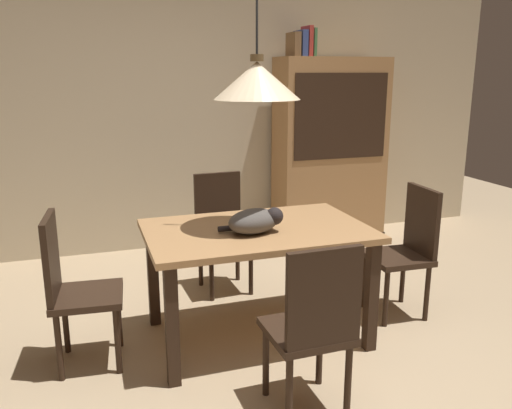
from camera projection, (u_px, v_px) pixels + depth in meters
name	position (u px, v px, depth m)	size (l,w,h in m)	color
ground	(304.00, 377.00, 3.02)	(10.00, 10.00, 0.00)	tan
back_wall	(199.00, 99.00, 5.11)	(6.40, 0.10, 2.90)	beige
dining_table	(257.00, 243.00, 3.35)	(1.40, 0.90, 0.75)	#A87A4C
chair_right_side	(407.00, 246.00, 3.72)	(0.42, 0.42, 0.93)	black
chair_left_side	(72.00, 285.00, 3.04)	(0.43, 0.43, 0.93)	black
chair_near_front	(314.00, 323.00, 2.57)	(0.41, 0.41, 0.93)	black
chair_far_back	(222.00, 226.00, 4.19)	(0.42, 0.42, 0.93)	black
cat_sleeping	(255.00, 221.00, 3.20)	(0.40, 0.31, 0.16)	#4C4742
pendant_lamp	(257.00, 80.00, 3.10)	(0.52, 0.52, 1.30)	beige
hutch_bookcase	(330.00, 155.00, 5.33)	(1.12, 0.45, 1.85)	#A87A4C
book_brown_thick	(293.00, 45.00, 4.94)	(0.06, 0.24, 0.22)	brown
book_blue_wide	(301.00, 44.00, 4.96)	(0.06, 0.24, 0.24)	#384C93
book_red_tall	(307.00, 41.00, 4.97)	(0.04, 0.22, 0.28)	#B73833
book_green_slim	(312.00, 43.00, 4.99)	(0.03, 0.20, 0.26)	#427A4C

